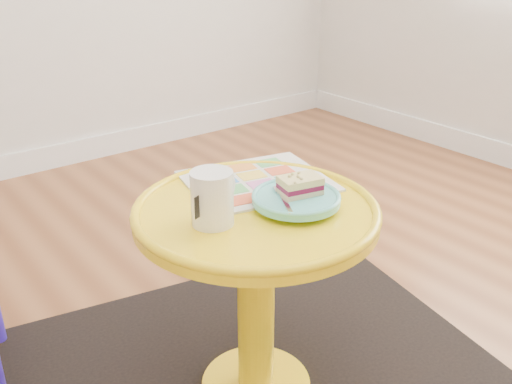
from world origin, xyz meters
TOP-DOWN VIEW (x-y plane):
  - side_table at (0.00, 0.12)m, footprint 0.55×0.55m
  - newspaper at (0.09, 0.23)m, footprint 0.39×0.35m
  - mug at (-0.12, 0.12)m, footprint 0.13×0.09m
  - plate at (0.07, 0.07)m, footprint 0.20×0.20m
  - cake_slice at (0.09, 0.07)m, footprint 0.10×0.08m
  - fork at (0.04, 0.07)m, footprint 0.08×0.13m

SIDE VIEW (x-z plane):
  - side_table at x=0.00m, z-range 0.12..0.64m
  - newspaper at x=0.09m, z-range 0.53..0.53m
  - plate at x=0.07m, z-range 0.54..0.56m
  - fork at x=0.04m, z-range 0.55..0.56m
  - cake_slice at x=0.09m, z-range 0.56..0.60m
  - mug at x=-0.12m, z-range 0.53..0.65m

